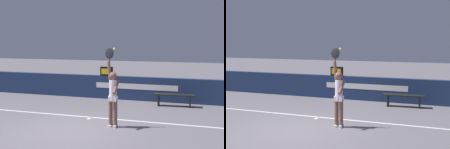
% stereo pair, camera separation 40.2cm
% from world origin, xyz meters
% --- Properties ---
extents(ground_plane, '(60.00, 60.00, 0.00)m').
position_xyz_m(ground_plane, '(0.00, 0.00, 0.00)').
color(ground_plane, slate).
extents(court_lines, '(11.35, 5.85, 0.00)m').
position_xyz_m(court_lines, '(0.00, -1.01, 0.00)').
color(court_lines, white).
rests_on(court_lines, ground).
extents(back_wall, '(14.74, 0.29, 1.06)m').
position_xyz_m(back_wall, '(0.00, 5.46, 0.53)').
color(back_wall, navy).
rests_on(back_wall, ground).
extents(speed_display, '(0.57, 0.18, 0.41)m').
position_xyz_m(speed_display, '(-0.70, 5.46, 1.27)').
color(speed_display, black).
rests_on(speed_display, back_wall).
extents(tennis_player, '(0.44, 0.47, 2.49)m').
position_xyz_m(tennis_player, '(1.12, 0.89, 1.04)').
color(tennis_player, brown).
rests_on(tennis_player, ground).
extents(tennis_ball, '(0.07, 0.07, 0.07)m').
position_xyz_m(tennis_ball, '(1.15, 0.95, 2.45)').
color(tennis_ball, '#C6E030').
extents(courtside_bench_near, '(1.69, 0.48, 0.50)m').
position_xyz_m(courtside_bench_near, '(2.53, 4.62, 0.39)').
color(courtside_bench_near, black).
rests_on(courtside_bench_near, ground).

